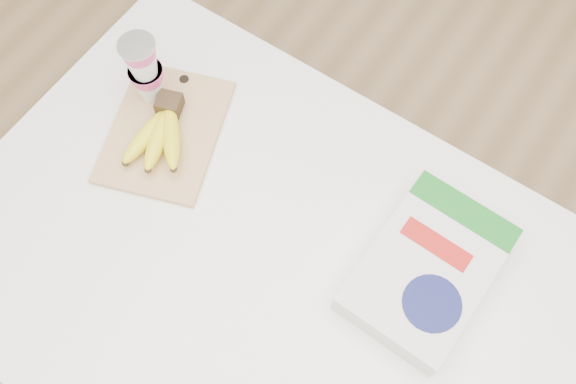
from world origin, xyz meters
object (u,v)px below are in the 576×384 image
object	(u,v)px
cereal_box	(427,269)
bananas	(160,133)
yogurt_stack	(144,69)
table	(283,334)
cutting_board	(165,131)

from	to	relation	value
cereal_box	bananas	bearing A→B (deg)	-173.25
yogurt_stack	table	bearing A→B (deg)	-21.51
cereal_box	yogurt_stack	bearing A→B (deg)	179.96
cutting_board	cereal_box	distance (m)	0.58
table	cutting_board	world-z (taller)	cutting_board
table	yogurt_stack	bearing A→B (deg)	158.49
table	cutting_board	bearing A→B (deg)	161.76
bananas	yogurt_stack	bearing A→B (deg)	138.82
bananas	cereal_box	size ratio (longest dim) A/B	0.60
cutting_board	bananas	size ratio (longest dim) A/B	1.56
table	cutting_board	distance (m)	0.62
yogurt_stack	cereal_box	size ratio (longest dim) A/B	0.54
yogurt_stack	cereal_box	xyz separation A→B (m)	(0.65, -0.02, -0.07)
table	bananas	distance (m)	0.63
table	cereal_box	world-z (taller)	cereal_box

